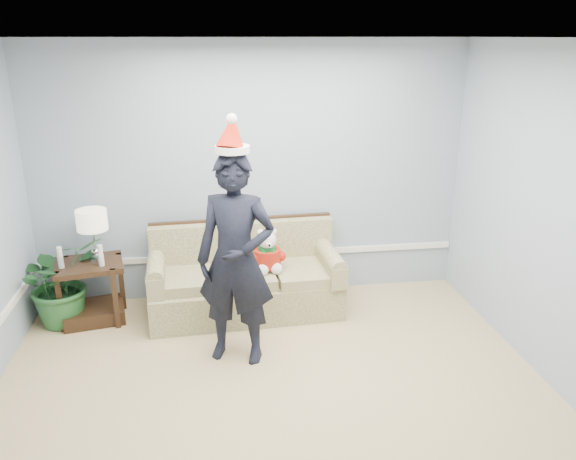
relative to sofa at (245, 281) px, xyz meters
The scene contains 10 objects.
room_shell 2.34m from the sofa, 86.54° to the right, with size 4.54×5.04×2.74m.
wainscot_trim 1.40m from the sofa, 138.85° to the right, with size 4.49×4.99×0.06m.
sofa is the anchor object (origin of this frame).
side_table 1.52m from the sofa, behind, with size 0.73×0.64×0.62m.
table_lamp 1.61m from the sofa, behind, with size 0.29×0.29×0.52m.
candle_pair 1.62m from the sofa, behind, with size 0.43×0.05×0.21m.
houseplant 1.81m from the sofa, behind, with size 0.79×0.68×0.88m, color #245C2D.
man 1.10m from the sofa, 97.64° to the right, with size 0.67×0.44×1.85m, color black.
santa_hat 1.89m from the sofa, 97.77° to the right, with size 0.37×0.39×0.33m.
teddy_bear 0.40m from the sofa, 25.54° to the right, with size 0.30×0.32×0.45m.
Camera 1 is at (-0.43, -3.21, 2.71)m, focal length 35.00 mm.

